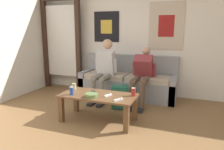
% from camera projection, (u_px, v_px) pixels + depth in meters
% --- Properties ---
extents(wall_back, '(10.00, 0.07, 2.55)m').
position_uv_depth(wall_back, '(135.00, 36.00, 4.72)').
color(wall_back, white).
rests_on(wall_back, ground_plane).
extents(door_frame, '(1.00, 0.10, 2.15)m').
position_uv_depth(door_frame, '(61.00, 38.00, 5.13)').
color(door_frame, '#382319').
rests_on(door_frame, ground_plane).
extents(couch, '(2.01, 0.66, 0.87)m').
position_uv_depth(couch, '(128.00, 83.00, 4.65)').
color(couch, gray).
rests_on(couch, ground_plane).
extents(coffee_table, '(1.16, 0.57, 0.43)m').
position_uv_depth(coffee_table, '(98.00, 99.00, 3.38)').
color(coffee_table, brown).
rests_on(coffee_table, ground_plane).
extents(person_seated_adult, '(0.47, 0.82, 1.22)m').
position_uv_depth(person_seated_adult, '(104.00, 67.00, 4.39)').
color(person_seated_adult, gray).
rests_on(person_seated_adult, ground_plane).
extents(person_seated_teen, '(0.47, 0.98, 1.07)m').
position_uv_depth(person_seated_teen, '(142.00, 73.00, 4.18)').
color(person_seated_teen, brown).
rests_on(person_seated_teen, ground_plane).
extents(backpack, '(0.34, 0.29, 0.41)m').
position_uv_depth(backpack, '(120.00, 98.00, 3.96)').
color(backpack, '#1E5642').
rests_on(backpack, ground_plane).
extents(ceramic_bowl, '(0.19, 0.19, 0.06)m').
position_uv_depth(ceramic_bowl, '(91.00, 95.00, 3.23)').
color(ceramic_bowl, '#607F47').
rests_on(ceramic_bowl, coffee_table).
extents(pillar_candle, '(0.07, 0.07, 0.12)m').
position_uv_depth(pillar_candle, '(74.00, 86.00, 3.64)').
color(pillar_candle, tan).
rests_on(pillar_candle, coffee_table).
extents(drink_can_blue, '(0.07, 0.07, 0.12)m').
position_uv_depth(drink_can_blue, '(72.00, 91.00, 3.34)').
color(drink_can_blue, '#28479E').
rests_on(drink_can_blue, coffee_table).
extents(drink_can_red, '(0.07, 0.07, 0.12)m').
position_uv_depth(drink_can_red, '(133.00, 92.00, 3.29)').
color(drink_can_red, maroon).
rests_on(drink_can_red, coffee_table).
extents(game_controller_near_left, '(0.11, 0.14, 0.03)m').
position_uv_depth(game_controller_near_left, '(118.00, 100.00, 3.09)').
color(game_controller_near_left, white).
rests_on(game_controller_near_left, coffee_table).
extents(game_controller_near_right, '(0.09, 0.15, 0.03)m').
position_uv_depth(game_controller_near_right, '(108.00, 95.00, 3.29)').
color(game_controller_near_right, white).
rests_on(game_controller_near_right, coffee_table).
extents(cell_phone, '(0.14, 0.15, 0.01)m').
position_uv_depth(cell_phone, '(94.00, 92.00, 3.48)').
color(cell_phone, black).
rests_on(cell_phone, coffee_table).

